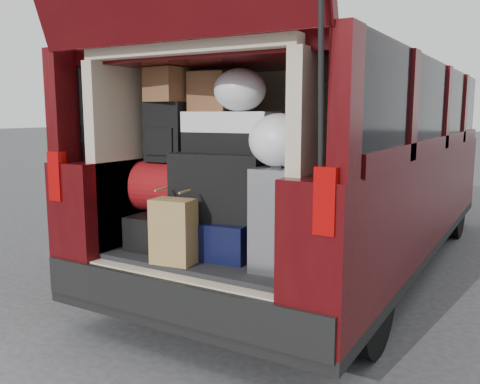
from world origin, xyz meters
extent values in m
plane|color=#353537|center=(0.00, 0.00, 0.00)|extent=(80.00, 80.00, 0.00)
cylinder|color=black|center=(-0.82, 0.40, 0.32)|extent=(0.24, 0.64, 0.64)
cylinder|color=black|center=(0.82, 0.40, 0.32)|extent=(0.24, 0.64, 0.64)
cylinder|color=black|center=(-0.82, 3.70, 0.32)|extent=(0.24, 0.64, 0.64)
cylinder|color=black|center=(0.82, 3.70, 0.32)|extent=(0.24, 0.64, 0.64)
cube|color=black|center=(0.00, 2.08, 0.26)|extent=(1.90, 4.85, 0.08)
cube|color=#3F050A|center=(-0.79, 2.08, 0.70)|extent=(0.33, 4.85, 0.80)
cube|color=#3F050A|center=(0.79, 2.08, 0.70)|extent=(0.33, 4.85, 0.80)
cube|color=#3F050A|center=(0.00, 2.08, 1.73)|extent=(1.82, 4.46, 0.10)
cube|color=black|center=(-0.88, 1.97, 1.44)|extent=(0.12, 4.25, 0.68)
cube|color=black|center=(0.88, 1.97, 1.44)|extent=(0.12, 4.25, 0.68)
cube|color=black|center=(0.00, -0.29, 0.40)|extent=(1.86, 0.16, 0.22)
cube|color=#990505|center=(-0.86, -0.33, 1.02)|extent=(0.10, 0.06, 0.30)
cube|color=#990505|center=(0.86, -0.33, 1.02)|extent=(0.10, 0.06, 0.30)
cube|color=black|center=(0.00, 0.28, 0.52)|extent=(1.24, 1.05, 0.06)
cube|color=#C0B294|center=(-0.66, 0.28, 1.12)|extent=(0.08, 1.05, 1.15)
cube|color=#C0B294|center=(0.66, 0.28, 1.12)|extent=(0.08, 1.05, 1.15)
cube|color=#C0B294|center=(0.00, 0.83, 1.12)|extent=(1.34, 0.06, 1.15)
cube|color=#C0B294|center=(0.00, 0.28, 1.73)|extent=(1.34, 1.05, 0.06)
cylinder|color=black|center=(0.84, -0.40, 1.65)|extent=(0.02, 0.90, 0.76)
cube|color=black|center=(0.00, 0.28, 0.28)|extent=(1.24, 1.05, 0.55)
cube|color=black|center=(-0.35, 0.14, 0.66)|extent=(0.41, 0.55, 0.21)
cube|color=black|center=(0.03, 0.17, 0.66)|extent=(0.47, 0.55, 0.22)
cube|color=silver|center=(0.45, 0.07, 0.83)|extent=(0.24, 0.38, 0.56)
cube|color=#AD874E|center=(-0.11, -0.17, 0.74)|extent=(0.26, 0.18, 0.37)
cube|color=maroon|center=(-0.36, 0.17, 0.93)|extent=(0.54, 0.40, 0.33)
cube|color=black|center=(0.01, 0.14, 0.97)|extent=(0.60, 0.42, 0.39)
cube|color=black|center=(-0.41, 0.17, 1.28)|extent=(0.28, 0.18, 0.38)
cube|color=white|center=(0.04, 0.22, 1.28)|extent=(0.56, 0.33, 0.24)
cube|color=brown|center=(-0.40, 0.15, 1.57)|extent=(0.25, 0.21, 0.21)
cube|color=brown|center=(-0.14, 0.28, 1.53)|extent=(0.27, 0.23, 0.24)
ellipsoid|color=white|center=(0.11, 0.20, 1.53)|extent=(0.36, 0.34, 0.25)
ellipsoid|color=white|center=(0.44, 0.05, 1.25)|extent=(0.36, 0.34, 0.29)
camera|label=1|loc=(1.64, -2.39, 1.40)|focal=38.00mm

